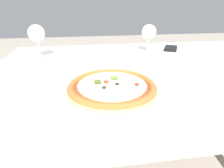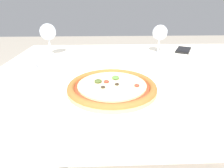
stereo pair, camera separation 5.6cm
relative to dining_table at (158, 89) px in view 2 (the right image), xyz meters
name	(u,v)px [view 2 (the right image)]	position (x,y,z in m)	size (l,w,h in m)	color
dining_table	(158,89)	(0.00, 0.00, 0.00)	(1.33, 0.94, 0.74)	brown
pizza_plate	(112,88)	(-0.20, -0.20, 0.10)	(0.29, 0.29, 0.04)	white
fork	(32,70)	(-0.52, 0.01, 0.09)	(0.03, 0.17, 0.00)	silver
wine_glass_far_left	(48,33)	(-0.49, 0.21, 0.20)	(0.08, 0.08, 0.16)	silver
wine_glass_far_right	(160,34)	(0.06, 0.24, 0.19)	(0.08, 0.08, 0.15)	silver
cell_phone	(183,50)	(0.21, 0.30, 0.09)	(0.13, 0.16, 0.01)	black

